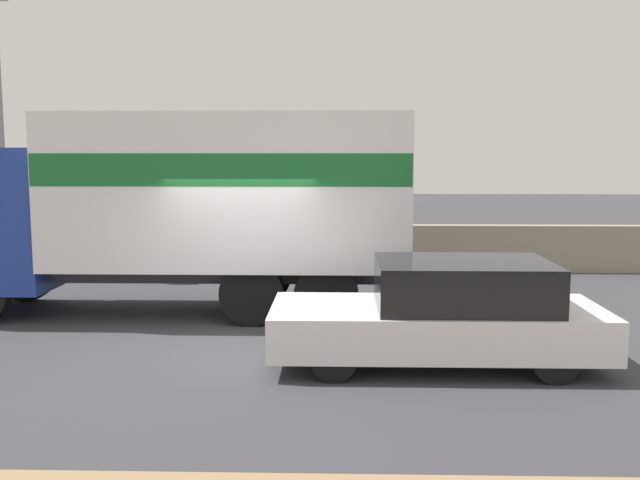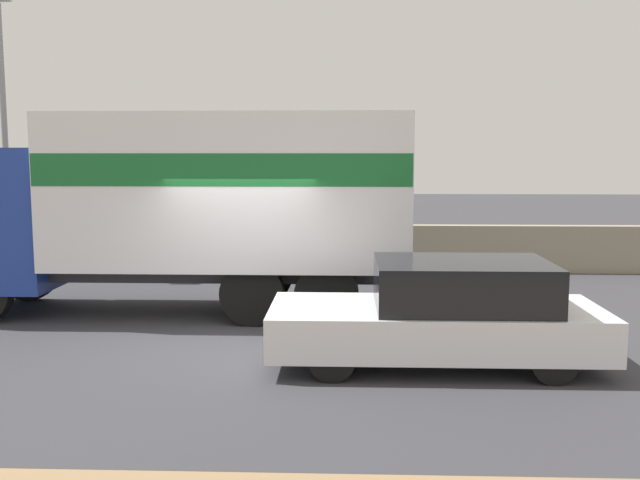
% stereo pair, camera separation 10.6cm
% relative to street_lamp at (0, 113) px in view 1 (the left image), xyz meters
% --- Properties ---
extents(ground_plane, '(80.00, 80.00, 0.00)m').
position_rel_street_lamp_xyz_m(ground_plane, '(6.25, -5.80, -3.83)').
color(ground_plane, '#38383D').
extents(stone_wall_backdrop, '(60.00, 0.35, 1.16)m').
position_rel_street_lamp_xyz_m(stone_wall_backdrop, '(6.25, 0.93, -3.25)').
color(stone_wall_backdrop, gray).
rests_on(stone_wall_backdrop, ground_plane).
extents(street_lamp, '(0.56, 0.28, 6.58)m').
position_rel_street_lamp_xyz_m(street_lamp, '(0.00, 0.00, 0.00)').
color(street_lamp, gray).
rests_on(street_lamp, ground_plane).
extents(box_truck, '(8.49, 2.38, 3.60)m').
position_rel_street_lamp_xyz_m(box_truck, '(5.11, -3.75, -1.72)').
color(box_truck, navy).
rests_on(box_truck, ground_plane).
extents(car_hatchback, '(4.55, 1.85, 1.45)m').
position_rel_street_lamp_xyz_m(car_hatchback, '(9.36, -6.86, -3.12)').
color(car_hatchback, silver).
rests_on(car_hatchback, ground_plane).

